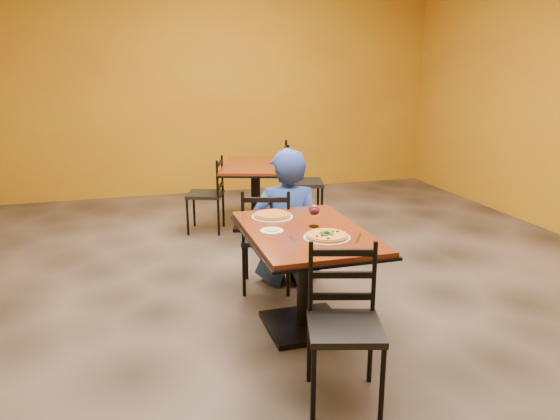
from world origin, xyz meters
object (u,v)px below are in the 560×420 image
object	(u,v)px
chair_main_near	(345,329)
wine_glass	(314,214)
chair_second_right	(304,183)
side_plate	(272,231)
chair_second_left	(205,195)
pizza_main	(327,235)
table_main	(305,256)
plate_far	(272,217)
table_second	(255,181)
pizza_far	(272,215)
diner	(287,216)
plate_main	(327,238)
chair_main_far	(266,238)

from	to	relation	value
chair_main_near	wine_glass	size ratio (longest dim) A/B	4.98
chair_second_right	side_plate	size ratio (longest dim) A/B	6.14
chair_second_left	pizza_main	distance (m)	2.82
table_main	side_plate	distance (m)	0.31
plate_far	pizza_main	bearing A→B (deg)	-69.96
chair_main_near	chair_second_right	world-z (taller)	chair_second_right
table_second	chair_second_right	xyz separation A→B (m)	(0.59, 0.00, -0.06)
chair_main_near	pizza_far	size ratio (longest dim) A/B	3.20
side_plate	wine_glass	distance (m)	0.33
table_main	diner	bearing A→B (deg)	81.53
chair_second_right	pizza_far	world-z (taller)	chair_second_right
pizza_main	side_plate	size ratio (longest dim) A/B	1.77
plate_far	chair_second_left	bearing A→B (deg)	94.98
side_plate	chair_second_left	bearing A→B (deg)	92.13
table_main	diner	world-z (taller)	diner
table_second	chair_second_left	size ratio (longest dim) A/B	1.52
pizza_main	pizza_far	distance (m)	0.62
chair_second_right	pizza_far	bearing A→B (deg)	169.27
table_second	pizza_main	size ratio (longest dim) A/B	4.58
table_second	plate_main	size ratio (longest dim) A/B	4.19
chair_second_right	diner	xyz separation A→B (m)	(-0.72, -1.66, 0.10)
table_second	side_plate	world-z (taller)	side_plate
table_main	chair_main_far	size ratio (longest dim) A/B	1.38
table_second	plate_far	world-z (taller)	plate_far
chair_main_far	diner	distance (m)	0.27
chair_second_right	pizza_main	xyz separation A→B (m)	(-0.78, -2.77, 0.28)
diner	plate_far	distance (m)	0.61
chair_main_far	plate_main	xyz separation A→B (m)	(0.15, -1.01, 0.31)
diner	table_main	bearing A→B (deg)	93.87
pizza_far	wine_glass	bearing A→B (deg)	-54.03
plate_far	plate_main	bearing A→B (deg)	-69.96
chair_main_far	chair_second_left	bearing A→B (deg)	-65.57
plate_main	plate_far	world-z (taller)	same
table_second	diner	bearing A→B (deg)	-94.43
table_main	table_second	world-z (taller)	same
table_second	pizza_main	distance (m)	2.78
chair_second_left	pizza_main	world-z (taller)	chair_second_left
chair_main_far	side_plate	xyz separation A→B (m)	(-0.16, -0.76, 0.31)
diner	plate_far	xyz separation A→B (m)	(-0.27, -0.52, 0.16)
plate_far	chair_main_far	bearing A→B (deg)	81.35
plate_main	pizza_far	bearing A→B (deg)	110.04
chair_second_right	pizza_far	size ratio (longest dim) A/B	3.51
chair_main_near	side_plate	xyz separation A→B (m)	(-0.17, 0.91, 0.31)
plate_far	wine_glass	world-z (taller)	wine_glass
diner	pizza_main	xyz separation A→B (m)	(-0.06, -1.10, 0.18)
pizza_main	side_plate	distance (m)	0.40
table_second	diner	world-z (taller)	diner
chair_main_near	side_plate	size ratio (longest dim) A/B	5.60
diner	pizza_main	bearing A→B (deg)	99.23
table_main	wine_glass	xyz separation A→B (m)	(0.08, 0.06, 0.28)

